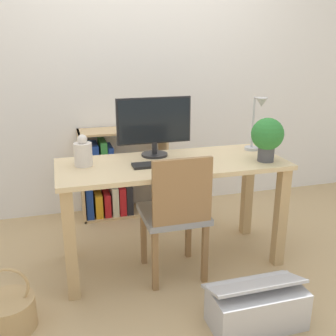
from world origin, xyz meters
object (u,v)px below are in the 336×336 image
object	(u,v)px
potted_plant	(267,136)
bookshelf	(112,180)
keyboard	(165,164)
chair	(176,212)
monitor	(154,123)
desk_lamp	(257,119)
basket	(9,312)
storage_box	(256,306)
vase	(83,153)

from	to	relation	value
potted_plant	bookshelf	world-z (taller)	potted_plant
keyboard	chair	size ratio (longest dim) A/B	0.49
keyboard	chair	world-z (taller)	chair
monitor	desk_lamp	world-z (taller)	monitor
bookshelf	basket	distance (m)	1.54
desk_lamp	chair	size ratio (longest dim) A/B	0.46
basket	storage_box	size ratio (longest dim) A/B	0.71
potted_plant	basket	bearing A→B (deg)	-170.50
monitor	desk_lamp	distance (m)	0.72
monitor	chair	size ratio (longest dim) A/B	0.60
desk_lamp	bookshelf	bearing A→B (deg)	138.59
monitor	vase	distance (m)	0.52
monitor	basket	bearing A→B (deg)	-148.01
keyboard	basket	xyz separation A→B (m)	(-0.97, -0.37, -0.64)
desk_lamp	vase	bearing A→B (deg)	-179.99
basket	storage_box	xyz separation A→B (m)	(1.29, -0.34, 0.02)
desk_lamp	storage_box	bearing A→B (deg)	-114.94
chair	keyboard	bearing A→B (deg)	93.97
chair	storage_box	distance (m)	0.72
basket	desk_lamp	bearing A→B (deg)	16.66
basket	keyboard	bearing A→B (deg)	21.03
storage_box	bookshelf	bearing A→B (deg)	107.88
bookshelf	basket	world-z (taller)	bookshelf
monitor	chair	distance (m)	0.62
desk_lamp	bookshelf	xyz separation A→B (m)	(-0.93, 0.82, -0.64)
desk_lamp	storage_box	xyz separation A→B (m)	(-0.39, -0.84, -0.85)
vase	bookshelf	bearing A→B (deg)	71.31
keyboard	desk_lamp	bearing A→B (deg)	10.28
vase	potted_plant	world-z (taller)	potted_plant
desk_lamp	storage_box	size ratio (longest dim) A/B	0.75
potted_plant	chair	xyz separation A→B (m)	(-0.63, -0.05, -0.43)
vase	storage_box	distance (m)	1.36
monitor	bookshelf	xyz separation A→B (m)	(-0.21, 0.72, -0.63)
vase	basket	xyz separation A→B (m)	(-0.47, -0.50, -0.71)
keyboard	bookshelf	world-z (taller)	bookshelf
keyboard	basket	distance (m)	1.22
keyboard	storage_box	distance (m)	0.99
keyboard	vase	size ratio (longest dim) A/B	2.08
vase	bookshelf	size ratio (longest dim) A/B	0.26
keyboard	potted_plant	size ratio (longest dim) A/B	1.46
desk_lamp	storage_box	distance (m)	1.26
chair	bookshelf	world-z (taller)	chair
keyboard	vase	distance (m)	0.52
monitor	vase	world-z (taller)	monitor
desk_lamp	keyboard	bearing A→B (deg)	-169.72
potted_plant	storage_box	size ratio (longest dim) A/B	0.55
chair	basket	bearing A→B (deg)	-173.62
keyboard	potted_plant	bearing A→B (deg)	-8.73
monitor	storage_box	distance (m)	1.30
potted_plant	bookshelf	bearing A→B (deg)	130.10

